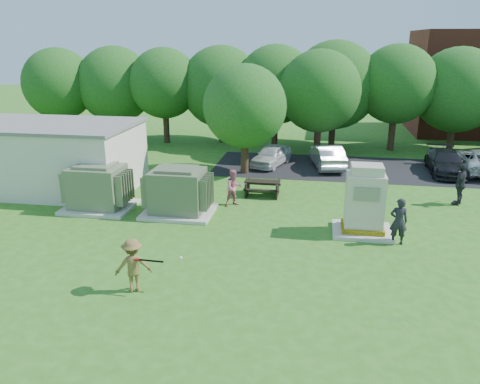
% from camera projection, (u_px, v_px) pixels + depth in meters
% --- Properties ---
extents(ground, '(120.00, 120.00, 0.00)m').
position_uv_depth(ground, '(220.00, 264.00, 15.83)').
color(ground, '#2D6619').
rests_on(ground, ground).
extents(service_building, '(10.00, 5.00, 3.20)m').
position_uv_depth(service_building, '(36.00, 157.00, 23.64)').
color(service_building, beige).
rests_on(service_building, ground).
extents(service_building_roof, '(10.20, 5.20, 0.15)m').
position_uv_depth(service_building_roof, '(31.00, 124.00, 23.12)').
color(service_building_roof, slate).
rests_on(service_building_roof, service_building).
extents(parking_strip, '(20.00, 6.00, 0.01)m').
position_uv_depth(parking_strip, '(385.00, 170.00, 27.38)').
color(parking_strip, '#232326').
rests_on(parking_strip, ground).
extents(transformer_left, '(3.00, 2.40, 2.07)m').
position_uv_depth(transformer_left, '(98.00, 188.00, 20.78)').
color(transformer_left, beige).
rests_on(transformer_left, ground).
extents(transformer_right, '(3.00, 2.40, 2.07)m').
position_uv_depth(transformer_right, '(178.00, 192.00, 20.19)').
color(transformer_right, beige).
rests_on(transformer_right, ground).
extents(generator_cabinet, '(2.27, 1.86, 2.77)m').
position_uv_depth(generator_cabinet, '(364.00, 204.00, 18.05)').
color(generator_cabinet, beige).
rests_on(generator_cabinet, ground).
extents(picnic_table, '(1.71, 1.29, 0.73)m').
position_uv_depth(picnic_table, '(262.00, 186.00, 22.75)').
color(picnic_table, black).
rests_on(picnic_table, ground).
extents(batter, '(1.24, 0.98, 1.69)m').
position_uv_depth(batter, '(133.00, 265.00, 13.94)').
color(batter, brown).
rests_on(batter, ground).
extents(person_by_generator, '(0.66, 0.43, 1.79)m').
position_uv_depth(person_by_generator, '(399.00, 221.00, 17.18)').
color(person_by_generator, black).
rests_on(person_by_generator, ground).
extents(person_at_picnic, '(1.04, 1.00, 1.70)m').
position_uv_depth(person_at_picnic, '(234.00, 188.00, 21.23)').
color(person_at_picnic, '#C36779').
rests_on(person_at_picnic, ground).
extents(person_walking_right, '(1.00, 1.23, 1.95)m').
position_uv_depth(person_walking_right, '(460.00, 184.00, 21.32)').
color(person_walking_right, '#26262B').
rests_on(person_walking_right, ground).
extents(car_white, '(2.51, 3.92, 1.24)m').
position_uv_depth(car_white, '(271.00, 155.00, 28.16)').
color(car_white, silver).
rests_on(car_white, ground).
extents(car_silver_a, '(2.22, 4.37, 1.37)m').
position_uv_depth(car_silver_a, '(327.00, 156.00, 27.73)').
color(car_silver_a, '#ACACB1').
rests_on(car_silver_a, ground).
extents(car_dark, '(2.02, 4.53, 1.29)m').
position_uv_depth(car_dark, '(446.00, 162.00, 26.51)').
color(car_dark, black).
rests_on(car_dark, ground).
extents(batting_equipment, '(1.45, 0.39, 0.09)m').
position_uv_depth(batting_equipment, '(152.00, 260.00, 13.68)').
color(batting_equipment, black).
rests_on(batting_equipment, ground).
extents(tree_row, '(41.30, 13.30, 7.30)m').
position_uv_depth(tree_row, '(301.00, 88.00, 31.61)').
color(tree_row, '#47301E').
rests_on(tree_row, ground).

